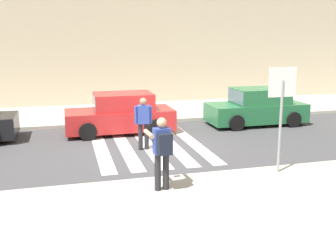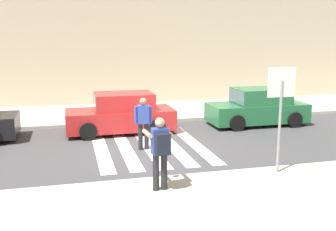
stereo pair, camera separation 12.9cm
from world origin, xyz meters
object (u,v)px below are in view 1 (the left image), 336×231
photographer_with_backpack (162,148)px  parked_car_red (121,114)px  parked_car_green (257,108)px  stop_sign (282,96)px  pedestrian_crossing (143,121)px

photographer_with_backpack → parked_car_red: 6.42m
parked_car_green → photographer_with_backpack: bearing=-131.8°
stop_sign → pedestrian_crossing: 4.67m
pedestrian_crossing → parked_car_green: (5.38, 2.51, -0.25)m
pedestrian_crossing → photographer_with_backpack: bearing=-95.0°
pedestrian_crossing → parked_car_red: 2.56m
photographer_with_backpack → pedestrian_crossing: size_ratio=1.00×
stop_sign → parked_car_green: size_ratio=0.67×
parked_car_red → parked_car_green: same height
stop_sign → photographer_with_backpack: (-3.28, -0.47, -0.99)m
stop_sign → pedestrian_crossing: bearing=130.6°
parked_car_green → stop_sign: bearing=-112.3°
stop_sign → parked_car_green: (2.44, 5.94, -1.43)m
stop_sign → parked_car_red: bearing=119.3°
stop_sign → parked_car_red: (-3.33, 5.94, -1.43)m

